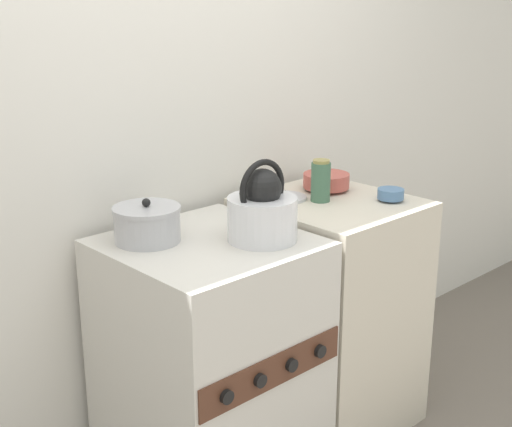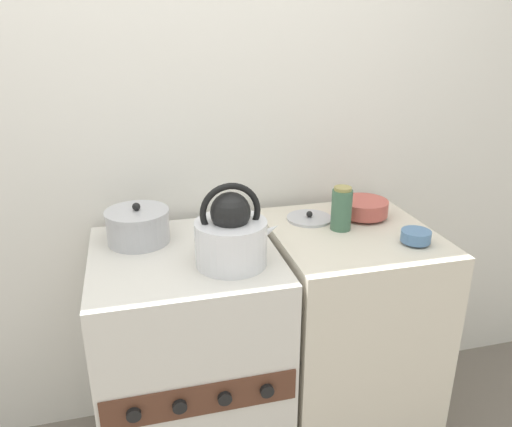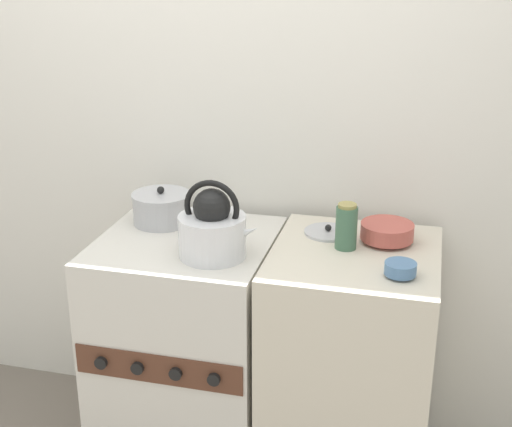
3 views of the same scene
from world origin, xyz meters
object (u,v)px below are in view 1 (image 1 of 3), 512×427
kettle (263,211)px  enamel_bowl (326,181)px  cooking_pot (147,224)px  small_ceramic_bowl (391,194)px  stove (210,366)px  loose_pot_lid (284,197)px  storage_jar (321,181)px

kettle → enamel_bowl: kettle is taller
cooking_pot → kettle: bearing=-41.2°
cooking_pot → small_ceramic_bowl: cooking_pot is taller
kettle → stove: bearing=142.2°
stove → loose_pot_lid: bearing=15.7°
cooking_pot → stove: bearing=-44.4°
kettle → loose_pot_lid: size_ratio=1.63×
storage_jar → kettle: bearing=-162.5°
stove → small_ceramic_bowl: size_ratio=9.10×
stove → kettle: kettle is taller
kettle → small_ceramic_bowl: bearing=-4.3°
storage_jar → loose_pot_lid: 0.16m
kettle → loose_pot_lid: bearing=35.3°
kettle → small_ceramic_bowl: size_ratio=2.80×
cooking_pot → loose_pot_lid: (0.64, 0.00, -0.03)m
storage_jar → small_ceramic_bowl: bearing=-43.0°
enamel_bowl → stove: bearing=-171.0°
kettle → small_ceramic_bowl: kettle is taller
small_ceramic_bowl → cooking_pot: bearing=162.1°
small_ceramic_bowl → loose_pot_lid: size_ratio=0.58×
cooking_pot → enamel_bowl: 0.85m
stove → enamel_bowl: 0.88m
cooking_pot → small_ceramic_bowl: bearing=-17.9°
small_ceramic_bowl → stove: bearing=168.5°
loose_pot_lid → storage_jar: bearing=-55.8°
kettle → cooking_pot: 0.38m
enamel_bowl → small_ceramic_bowl: (0.06, -0.27, -0.01)m
kettle → storage_jar: kettle is taller
kettle → storage_jar: 0.45m
small_ceramic_bowl → loose_pot_lid: 0.40m
small_ceramic_bowl → storage_jar: size_ratio=0.63×
enamel_bowl → storage_jar: storage_jar is taller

